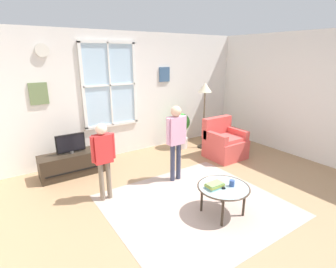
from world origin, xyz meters
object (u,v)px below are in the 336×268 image
Objects in this scene: armchair at (224,143)px; tv_stand at (73,164)px; cup at (232,183)px; person_red_shirt at (103,153)px; floor_lamp at (205,94)px; person_pink_shirt at (176,135)px; television at (71,143)px; coffee_table at (223,188)px; remote_near_books at (222,186)px; potted_plant_by_window at (181,128)px; book_stack at (215,185)px.

tv_stand is at bearing 162.58° from armchair.
cup is 0.07× the size of person_red_shirt.
floor_lamp is at bearing 87.56° from armchair.
cup is at bearing -45.17° from person_red_shirt.
person_red_shirt is at bearing 177.14° from person_pink_shirt.
tv_stand is at bearing 121.19° from cup.
television is 2.91m from coffee_table.
remote_near_books is 0.16× the size of potted_plant_by_window.
cup is 0.10× the size of potted_plant_by_window.
coffee_table is 8.19× the size of cup.
coffee_table is 0.46× the size of floor_lamp.
book_stack is 0.18× the size of person_pink_shirt.
person_pink_shirt reaches higher than tv_stand.
person_red_shirt is (-1.13, 1.26, 0.31)m from book_stack.
person_red_shirt is at bearing 131.72° from book_stack.
person_red_shirt is at bearing 133.62° from coffee_table.
person_pink_shirt is 1.79m from potted_plant_by_window.
coffee_table is at bearing -60.07° from tv_stand.
floor_lamp is (2.89, 0.99, 0.55)m from person_red_shirt.
person_pink_shirt is (1.50, -1.27, 0.65)m from tv_stand.
floor_lamp reaches higher than potted_plant_by_window.
cup is (-1.49, -1.61, 0.15)m from armchair.
person_pink_shirt is 0.87× the size of floor_lamp.
potted_plant_by_window is (2.62, 0.09, 0.29)m from tv_stand.
remote_near_books is at bearing 171.90° from coffee_table.
television is 3.21m from armchair.
cup is 0.06× the size of floor_lamp.
person_red_shirt is at bearing -80.68° from television.
cup reaches higher than remote_near_books.
armchair reaches higher than tv_stand.
book_stack is 0.20× the size of person_red_shirt.
television is at bearing 139.93° from person_pink_shirt.
television is at bearing 176.03° from floor_lamp.
potted_plant_by_window is (-0.43, 1.05, 0.18)m from armchair.
potted_plant_by_window is (1.20, 2.60, 0.06)m from remote_near_books.
book_stack is (-1.73, -1.51, 0.14)m from armchair.
tv_stand is 1.60× the size of coffee_table.
book_stack is at bearing -116.87° from potted_plant_by_window.
television reaches higher than cup.
person_pink_shirt is (0.09, 1.24, 0.42)m from remote_near_books.
television reaches higher than remote_near_books.
remote_near_books reaches higher than coffee_table.
tv_stand is 13.13× the size of cup.
potted_plant_by_window reaches higher than coffee_table.
coffee_table is 0.86× the size of potted_plant_by_window.
remote_near_books is at bearing -46.98° from person_red_shirt.
floor_lamp is (0.46, -0.31, 0.82)m from potted_plant_by_window.
tv_stand is at bearing 99.30° from person_red_shirt.
person_red_shirt reaches higher than tv_stand.
television is 0.60× the size of armchair.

